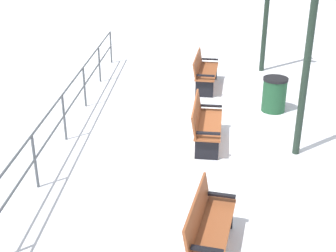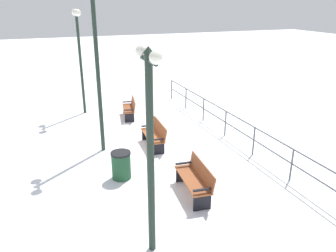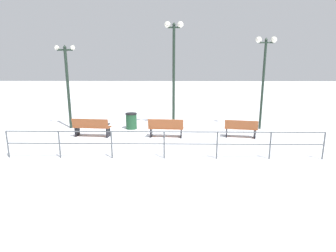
{
  "view_description": "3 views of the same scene",
  "coord_description": "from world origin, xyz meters",
  "views": [
    {
      "loc": [
        -0.32,
        -8.52,
        4.22
      ],
      "look_at": [
        -0.81,
        -0.14,
        0.42
      ],
      "focal_mm": 49.66,
      "sensor_mm": 36.0,
      "label": 1
    },
    {
      "loc": [
        3.46,
        10.51,
        4.9
      ],
      "look_at": [
        -0.62,
        -0.08,
        0.67
      ],
      "focal_mm": 36.16,
      "sensor_mm": 36.0,
      "label": 2
    },
    {
      "loc": [
        -12.23,
        -0.29,
        3.31
      ],
      "look_at": [
        -1.54,
        -0.11,
        0.87
      ],
      "focal_mm": 29.45,
      "sensor_mm": 36.0,
      "label": 3
    }
  ],
  "objects": [
    {
      "name": "trash_bin",
      "position": [
        1.57,
        1.83,
        0.41
      ],
      "size": [
        0.58,
        0.58,
        0.82
      ],
      "color": "#1E4C2D",
      "rests_on": "ground"
    },
    {
      "name": "bench_nearest",
      "position": [
        -0.09,
        -3.38,
        0.44
      ],
      "size": [
        0.76,
        1.51,
        0.84
      ],
      "rotation": [
        0.0,
        0.0,
        -0.19
      ],
      "color": "brown",
      "rests_on": "ground"
    },
    {
      "name": "waterfront_railing",
      "position": [
        -2.93,
        0.0,
        0.67
      ],
      "size": [
        0.05,
        11.2,
        1.0
      ],
      "color": "#4C5156",
      "rests_on": "ground"
    },
    {
      "name": "bench_third",
      "position": [
        -0.05,
        3.4,
        0.47
      ],
      "size": [
        0.73,
        1.73,
        0.88
      ],
      "rotation": [
        0.0,
        0.0,
        -0.1
      ],
      "color": "brown",
      "rests_on": "ground"
    },
    {
      "name": "ground_plane",
      "position": [
        0.0,
        0.0,
        0.0
      ],
      "size": [
        80.0,
        80.0,
        0.0
      ],
      "primitive_type": "plane",
      "color": "white",
      "rests_on": "ground"
    },
    {
      "name": "bench_second",
      "position": [
        -0.08,
        0.01,
        0.45
      ],
      "size": [
        0.66,
        1.62,
        0.88
      ],
      "rotation": [
        0.0,
        0.0,
        -0.07
      ],
      "color": "brown",
      "rests_on": "ground"
    }
  ]
}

